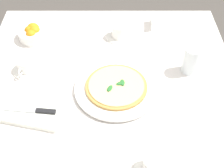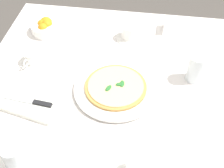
{
  "view_description": "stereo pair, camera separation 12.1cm",
  "coord_description": "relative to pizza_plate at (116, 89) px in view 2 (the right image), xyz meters",
  "views": [
    {
      "loc": [
        -0.02,
        0.85,
        1.63
      ],
      "look_at": [
        -0.02,
        0.02,
        0.75
      ],
      "focal_mm": 47.96,
      "sensor_mm": 36.0,
      "label": 1
    },
    {
      "loc": [
        -0.14,
        0.85,
        1.63
      ],
      "look_at": [
        -0.02,
        0.02,
        0.75
      ],
      "focal_mm": 47.96,
      "sensor_mm": 36.0,
      "label": 2
    }
  ],
  "objects": [
    {
      "name": "dining_table",
      "position": [
        0.03,
        -0.03,
        -0.14
      ],
      "size": [
        1.11,
        1.11,
        0.73
      ],
      "color": "white",
      "rests_on": "ground_plane"
    },
    {
      "name": "pizza_plate",
      "position": [
        0.0,
        0.0,
        0.0
      ],
      "size": [
        0.34,
        0.34,
        0.02
      ],
      "color": "white",
      "rests_on": "dining_table"
    },
    {
      "name": "pizza",
      "position": [
        -0.0,
        0.0,
        0.01
      ],
      "size": [
        0.25,
        0.25,
        0.02
      ],
      "color": "#C68E47",
      "rests_on": "pizza_plate"
    },
    {
      "name": "coffee_cup_left_edge",
      "position": [
        -0.02,
        -0.35,
        0.02
      ],
      "size": [
        0.13,
        0.13,
        0.07
      ],
      "color": "white",
      "rests_on": "dining_table"
    },
    {
      "name": "coffee_cup_center_back",
      "position": [
        0.38,
        -0.12,
        0.01
      ],
      "size": [
        0.13,
        0.13,
        0.06
      ],
      "color": "white",
      "rests_on": "dining_table"
    },
    {
      "name": "water_glass_far_right",
      "position": [
        0.27,
        0.37,
        0.04
      ],
      "size": [
        0.07,
        0.07,
        0.11
      ],
      "color": "white",
      "rests_on": "dining_table"
    },
    {
      "name": "water_glass_right_edge",
      "position": [
        -0.31,
        -0.11,
        0.04
      ],
      "size": [
        0.07,
        0.07,
        0.12
      ],
      "color": "white",
      "rests_on": "dining_table"
    },
    {
      "name": "napkin_folded",
      "position": [
        0.31,
        0.12,
        -0.0
      ],
      "size": [
        0.24,
        0.17,
        0.02
      ],
      "rotation": [
        0.0,
        0.0,
        -0.22
      ],
      "color": "white",
      "rests_on": "dining_table"
    },
    {
      "name": "dinner_knife",
      "position": [
        0.31,
        0.12,
        0.01
      ],
      "size": [
        0.2,
        0.04,
        0.01
      ],
      "rotation": [
        0.0,
        0.0,
        -0.1
      ],
      "color": "silver",
      "rests_on": "napkin_folded"
    },
    {
      "name": "citrus_bowl",
      "position": [
        0.4,
        -0.35,
        0.02
      ],
      "size": [
        0.15,
        0.15,
        0.07
      ],
      "color": "white",
      "rests_on": "dining_table"
    },
    {
      "name": "menu_card",
      "position": [
        -0.18,
        -0.44,
        0.02
      ],
      "size": [
        0.01,
        0.09,
        0.06
      ],
      "rotation": [
        0.0,
        0.0,
        4.65
      ],
      "color": "white",
      "rests_on": "dining_table"
    }
  ]
}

